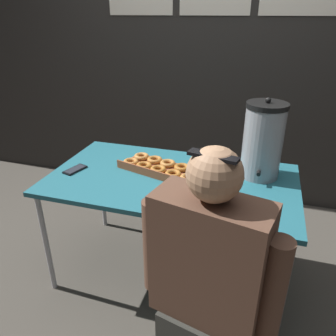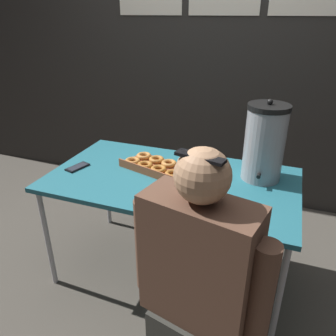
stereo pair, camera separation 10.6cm
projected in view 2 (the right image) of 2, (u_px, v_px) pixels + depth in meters
name	position (u px, v px, depth m)	size (l,w,h in m)	color
ground_plane	(171.00, 271.00, 2.26)	(12.00, 12.00, 0.00)	#4C473F
back_wall	(222.00, 42.00, 2.70)	(6.00, 0.11, 2.78)	#282623
folding_table	(172.00, 184.00, 1.97)	(1.46, 0.82, 0.73)	#236675
donut_box	(162.00, 168.00, 2.03)	(0.59, 0.37, 0.05)	brown
coffee_urn	(264.00, 143.00, 1.85)	(0.23, 0.26, 0.47)	#939399
cell_phone	(78.00, 167.00, 2.07)	(0.11, 0.16, 0.01)	black
person_seated	(197.00, 288.00, 1.38)	(0.61, 0.33, 1.20)	#33332D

